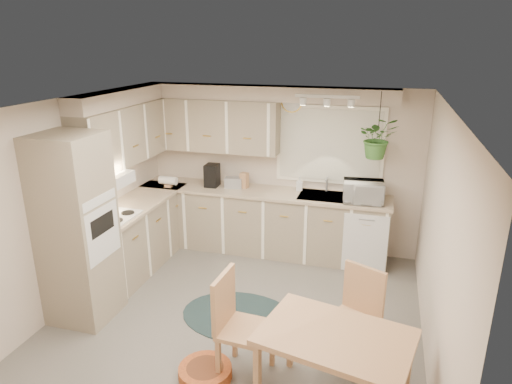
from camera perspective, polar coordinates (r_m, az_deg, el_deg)
floor at (r=5.35m, az=-2.45°, el=-15.56°), size 4.20×4.20×0.00m
ceiling at (r=4.47m, az=-2.87°, el=10.83°), size 4.20×4.20×0.00m
wall_back at (r=6.70m, az=3.09°, el=2.93°), size 4.00×0.04×2.40m
wall_front at (r=3.11m, az=-15.67°, el=-17.55°), size 4.00×0.04×2.40m
wall_left at (r=5.71m, az=-22.03°, el=-1.23°), size 0.04×4.20×2.40m
wall_right at (r=4.60m, az=21.84°, el=-5.91°), size 0.04×4.20×2.40m
base_cab_left at (r=6.48m, az=-14.46°, el=-5.25°), size 0.60×1.85×0.90m
base_cab_back at (r=6.72m, az=0.73°, el=-3.78°), size 3.60×0.60×0.90m
counter_left at (r=6.31m, az=-14.72°, el=-1.34°), size 0.64×1.89×0.04m
counter_back at (r=6.54m, az=0.72°, el=0.00°), size 3.64×0.64×0.04m
oven_stack at (r=5.30m, az=-21.48°, el=-4.41°), size 0.65×0.65×2.10m
wall_oven_face at (r=5.12m, az=-18.60°, el=-4.88°), size 0.02×0.56×0.58m
upper_cab_left at (r=6.24m, az=-15.90°, el=6.99°), size 0.35×2.00×0.75m
upper_cab_back at (r=6.69m, az=-5.63°, el=8.33°), size 2.00×0.35×0.75m
soffit_left at (r=6.19m, az=-16.49°, el=11.31°), size 0.30×2.00×0.20m
soffit_back at (r=6.40m, az=1.16°, el=12.25°), size 3.60×0.30×0.20m
cooktop at (r=5.84m, az=-17.47°, el=-2.95°), size 0.52×0.58×0.02m
range_hood at (r=5.71m, az=-18.08°, el=1.33°), size 0.40×0.60×0.14m
window_blinds at (r=6.46m, az=9.17°, el=5.79°), size 1.40×0.02×1.00m
window_frame at (r=6.47m, az=9.18°, el=5.81°), size 1.50×0.02×1.10m
sink at (r=6.39m, az=8.55°, el=-0.85°), size 0.70×0.48×0.10m
dishwasher_front at (r=6.24m, az=13.43°, el=-6.37°), size 0.58×0.02×0.83m
track_light_bar at (r=5.83m, az=8.88°, el=11.73°), size 0.80×0.04×0.04m
wall_clock at (r=6.45m, az=4.50°, el=11.18°), size 0.30×0.03×0.30m
dining_table at (r=4.11m, az=9.65°, el=-21.42°), size 1.34×1.03×0.75m
chair_left at (r=4.33m, az=-1.28°, el=-16.56°), size 0.51×0.51×1.01m
chair_back at (r=4.57m, az=11.85°, el=-15.35°), size 0.60×0.60×0.96m
braided_rug at (r=5.40m, az=-2.21°, el=-15.18°), size 1.34×1.02×0.01m
pet_bed at (r=4.58m, az=-6.36°, el=-21.51°), size 0.60×0.60×0.12m
microwave at (r=6.19m, az=13.27°, el=0.32°), size 0.55×0.34×0.35m
soap_bottle at (r=6.56m, az=5.44°, el=0.57°), size 0.12×0.21×0.09m
hanging_plant at (r=6.02m, az=14.93°, el=6.02°), size 0.58×0.62×0.42m
coffee_maker at (r=6.73m, az=-5.51°, el=2.09°), size 0.19×0.23×0.33m
toaster at (r=6.66m, az=-2.82°, el=1.19°), size 0.27×0.18×0.15m
knife_block at (r=6.63m, az=-1.48°, el=1.46°), size 0.12×0.12×0.23m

